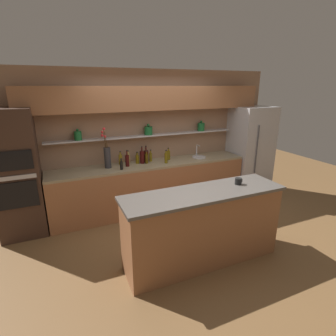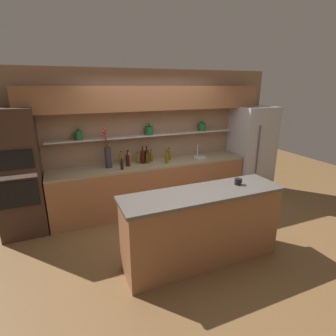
{
  "view_description": "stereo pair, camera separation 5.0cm",
  "coord_description": "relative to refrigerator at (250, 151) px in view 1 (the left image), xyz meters",
  "views": [
    {
      "loc": [
        -1.66,
        -3.18,
        2.31
      ],
      "look_at": [
        -0.12,
        0.35,
        1.09
      ],
      "focal_mm": 28.0,
      "sensor_mm": 36.0,
      "label": 1
    },
    {
      "loc": [
        -1.61,
        -3.2,
        2.31
      ],
      "look_at": [
        -0.12,
        0.35,
        1.09
      ],
      "focal_mm": 28.0,
      "sensor_mm": 36.0,
      "label": 2
    }
  ],
  "objects": [
    {
      "name": "coffee_mug",
      "position": [
        -1.64,
        -1.7,
        0.12
      ],
      "size": [
        0.11,
        0.09,
        0.09
      ],
      "color": "black",
      "rests_on": "island_counter"
    },
    {
      "name": "refrigerator",
      "position": [
        0.0,
        0.0,
        0.0
      ],
      "size": [
        0.8,
        0.73,
        1.89
      ],
      "color": "#B7B7BC",
      "rests_on": "ground_plane"
    },
    {
      "name": "ground_plane",
      "position": [
        -2.2,
        -1.2,
        -0.95
      ],
      "size": [
        12.0,
        12.0,
        0.0
      ],
      "primitive_type": "plane",
      "color": "brown"
    },
    {
      "name": "bottle_oil_4",
      "position": [
        -2.24,
        0.17,
        0.06
      ],
      "size": [
        0.06,
        0.06,
        0.23
      ],
      "color": "brown",
      "rests_on": "back_counter_unit"
    },
    {
      "name": "sink_fixture",
      "position": [
        -1.25,
        0.05,
        -0.0
      ],
      "size": [
        0.28,
        0.28,
        0.25
      ],
      "color": "#B7B7BC",
      "rests_on": "back_counter_unit"
    },
    {
      "name": "bottle_oil_3",
      "position": [
        -2.01,
        -0.06,
        0.08
      ],
      "size": [
        0.06,
        0.06,
        0.25
      ],
      "color": "brown",
      "rests_on": "back_counter_unit"
    },
    {
      "name": "bottle_wine_9",
      "position": [
        -2.32,
        0.19,
        0.09
      ],
      "size": [
        0.08,
        0.08,
        0.31
      ],
      "color": "#380C0C",
      "rests_on": "back_counter_unit"
    },
    {
      "name": "flower_vase",
      "position": [
        -3.07,
        0.09,
        0.2
      ],
      "size": [
        0.15,
        0.14,
        0.72
      ],
      "color": "#2D2D33",
      "rests_on": "back_counter_unit"
    },
    {
      "name": "bottle_oil_5",
      "position": [
        -2.35,
        0.07,
        0.07
      ],
      "size": [
        0.06,
        0.06,
        0.24
      ],
      "color": "#47380A",
      "rests_on": "back_counter_unit"
    },
    {
      "name": "bottle_oil_6",
      "position": [
        -2.51,
        0.14,
        0.06
      ],
      "size": [
        0.07,
        0.07,
        0.22
      ],
      "color": "brown",
      "rests_on": "back_counter_unit"
    },
    {
      "name": "bottle_oil_7",
      "position": [
        -1.87,
        0.15,
        0.07
      ],
      "size": [
        0.07,
        0.07,
        0.23
      ],
      "color": "brown",
      "rests_on": "back_counter_unit"
    },
    {
      "name": "back_counter_unit",
      "position": [
        -2.27,
        0.04,
        -0.49
      ],
      "size": [
        3.7,
        0.62,
        0.92
      ],
      "color": "#99603D",
      "rests_on": "ground_plane"
    },
    {
      "name": "bottle_wine_8",
      "position": [
        -2.43,
        0.11,
        0.09
      ],
      "size": [
        0.08,
        0.08,
        0.33
      ],
      "color": "#380C0C",
      "rests_on": "back_counter_unit"
    },
    {
      "name": "bottle_oil_2",
      "position": [
        -2.81,
        0.2,
        0.07
      ],
      "size": [
        0.07,
        0.07,
        0.25
      ],
      "color": "olive",
      "rests_on": "back_counter_unit"
    },
    {
      "name": "bottle_spirit_10",
      "position": [
        -2.66,
        0.22,
        0.07
      ],
      "size": [
        0.06,
        0.06,
        0.24
      ],
      "color": "tan",
      "rests_on": "back_counter_unit"
    },
    {
      "name": "bottle_wine_1",
      "position": [
        -2.73,
        0.04,
        0.08
      ],
      "size": [
        0.07,
        0.07,
        0.3
      ],
      "color": "#380C0C",
      "rests_on": "back_counter_unit"
    },
    {
      "name": "bottle_sauce_0",
      "position": [
        -2.87,
        -0.11,
        0.06
      ],
      "size": [
        0.05,
        0.05,
        0.2
      ],
      "color": "black",
      "rests_on": "back_counter_unit"
    },
    {
      "name": "island_counter",
      "position": [
        -2.2,
        -1.74,
        -0.43
      ],
      "size": [
        2.16,
        0.61,
        1.02
      ],
      "color": "#99603D",
      "rests_on": "ground_plane"
    },
    {
      "name": "back_wall_unit",
      "position": [
        -2.2,
        0.33,
        0.6
      ],
      "size": [
        5.2,
        0.44,
        2.6
      ],
      "color": "#937056",
      "rests_on": "ground_plane"
    },
    {
      "name": "oven_tower",
      "position": [
        -4.47,
        0.04,
        0.06
      ],
      "size": [
        0.66,
        0.64,
        2.0
      ],
      "color": "#3D281E",
      "rests_on": "ground_plane"
    }
  ]
}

